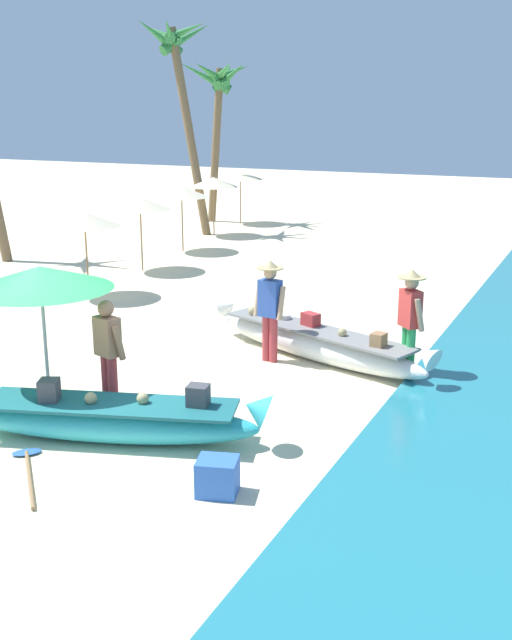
% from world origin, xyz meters
% --- Properties ---
extents(ground_plane, '(80.00, 80.00, 0.00)m').
position_xyz_m(ground_plane, '(0.00, 0.00, 0.00)').
color(ground_plane, beige).
extents(boat_cyan_foreground, '(4.15, 1.89, 0.80)m').
position_xyz_m(boat_cyan_foreground, '(0.78, -0.22, 0.29)').
color(boat_cyan_foreground, '#33B2BC').
rests_on(boat_cyan_foreground, ground).
extents(boat_white_midground, '(4.55, 2.06, 0.79)m').
position_xyz_m(boat_white_midground, '(2.02, 3.96, 0.30)').
color(boat_white_midground, white).
rests_on(boat_white_midground, ground).
extents(person_vendor_hatted, '(0.57, 0.44, 1.74)m').
position_xyz_m(person_vendor_hatted, '(1.33, 3.55, 1.00)').
color(person_vendor_hatted, '#B2383D').
rests_on(person_vendor_hatted, ground).
extents(person_tourist_customer, '(0.58, 0.36, 1.66)m').
position_xyz_m(person_tourist_customer, '(0.31, 0.44, 0.94)').
color(person_tourist_customer, '#B2383D').
rests_on(person_tourist_customer, ground).
extents(person_vendor_assistant, '(0.54, 0.52, 1.75)m').
position_xyz_m(person_vendor_assistant, '(3.64, 3.76, 1.01)').
color(person_vendor_assistant, green).
rests_on(person_vendor_assistant, ground).
extents(patio_umbrella_large, '(1.97, 1.97, 2.10)m').
position_xyz_m(patio_umbrella_large, '(-0.56, 0.19, 1.92)').
color(patio_umbrella_large, '#B7B7BC').
rests_on(patio_umbrella_large, ground).
extents(parasol_row_0, '(1.60, 1.60, 1.91)m').
position_xyz_m(parasol_row_0, '(-4.24, 5.96, 1.75)').
color(parasol_row_0, '#8E6B47').
rests_on(parasol_row_0, ground).
extents(parasol_row_1, '(1.60, 1.60, 1.91)m').
position_xyz_m(parasol_row_1, '(-4.71, 8.86, 1.75)').
color(parasol_row_1, '#8E6B47').
rests_on(parasol_row_1, ground).
extents(parasol_row_2, '(1.60, 1.60, 1.91)m').
position_xyz_m(parasol_row_2, '(-5.16, 11.71, 1.75)').
color(parasol_row_2, '#8E6B47').
rests_on(parasol_row_2, ground).
extents(parasol_row_3, '(1.60, 1.60, 1.91)m').
position_xyz_m(parasol_row_3, '(-5.66, 14.60, 1.75)').
color(parasol_row_3, '#8E6B47').
rests_on(parasol_row_3, ground).
extents(parasol_row_4, '(1.60, 1.60, 1.91)m').
position_xyz_m(parasol_row_4, '(-6.05, 17.36, 1.75)').
color(parasol_row_4, '#8E6B47').
rests_on(parasol_row_4, ground).
extents(palm_tree_tall_inland, '(2.48, 2.40, 5.76)m').
position_xyz_m(palm_tree_tall_inland, '(-6.91, 17.38, 4.66)').
color(palm_tree_tall_inland, brown).
rests_on(palm_tree_tall_inland, ground).
extents(palm_tree_leaning_seaward, '(2.41, 2.71, 6.90)m').
position_xyz_m(palm_tree_leaning_seaward, '(-6.95, 14.70, 5.45)').
color(palm_tree_leaning_seaward, brown).
rests_on(palm_tree_leaning_seaward, ground).
extents(cooler_box, '(0.54, 0.49, 0.41)m').
position_xyz_m(cooler_box, '(2.70, -0.91, 0.21)').
color(cooler_box, blue).
rests_on(cooler_box, ground).
extents(paddle, '(1.24, 1.27, 0.05)m').
position_xyz_m(paddle, '(0.40, -1.37, 0.03)').
color(paddle, '#8E6B47').
rests_on(paddle, ground).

